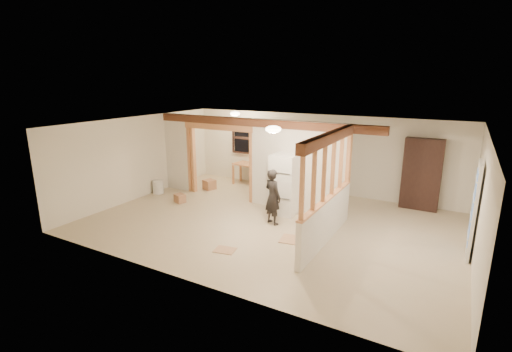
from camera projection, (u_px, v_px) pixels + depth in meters
The scene contains 30 objects.
floor at pixel (270, 223), 9.51m from camera, with size 9.00×6.50×0.01m, color #BCAB8C.
ceiling at pixel (272, 125), 8.88m from camera, with size 9.00×6.50×0.01m, color white.
wall_back at pixel (317, 153), 11.93m from camera, with size 9.00×0.01×2.50m, color silver.
wall_front at pixel (186, 217), 6.45m from camera, with size 9.00×0.01×2.50m, color silver.
wall_left at pixel (140, 157), 11.33m from camera, with size 0.01×6.50×2.50m, color silver.
wall_right at pixel (481, 205), 7.06m from camera, with size 0.01×6.50×2.50m, color silver.
partition_left_stub at pixel (178, 152), 12.13m from camera, with size 0.90×0.12×2.50m, color silver.
partition_center at pixel (298, 167), 10.11m from camera, with size 2.80×0.12×2.50m, color silver.
doorway_frame at pixel (219, 162), 11.38m from camera, with size 2.46×0.14×2.20m, color tan.
header_beam_back at pixel (259, 123), 10.39m from camera, with size 7.00×0.18×0.22m, color brown.
header_beam_right at pixel (330, 137), 7.81m from camera, with size 0.18×3.30×0.22m, color brown.
pony_wall at pixel (326, 221), 8.29m from camera, with size 0.12×3.20×1.00m, color silver.
stud_partition at pixel (329, 171), 8.00m from camera, with size 0.14×3.20×1.32m, color tan.
window_back at pixel (246, 138), 13.02m from camera, with size 1.12×0.10×1.10m, color black.
french_door at pixel (474, 210), 7.50m from camera, with size 0.12×0.86×2.00m, color white.
ceiling_dome_main at pixel (273, 129), 8.32m from camera, with size 0.36×0.36×0.16m, color #FFEABF.
ceiling_dome_util at pixel (235, 114), 12.01m from camera, with size 0.32×0.32×0.14m, color #FFEABF.
hanging_bulb at pixel (237, 126), 11.25m from camera, with size 0.07×0.07×0.07m, color #FFD88C.
refrigerator at pixel (285, 184), 9.98m from camera, with size 0.68×0.66×1.65m, color white.
woman at pixel (273, 197), 9.28m from camera, with size 0.52×0.34×1.42m, color black.
work_table at pixel (250, 174), 12.86m from camera, with size 1.16×0.58×0.73m, color tan.
potted_plant at pixel (253, 159), 12.78m from camera, with size 0.28×0.25×0.32m, color #285C29.
shop_vac at pixel (184, 177), 12.81m from camera, with size 0.46×0.46×0.60m, color #B9090F.
bookshelf at pixel (422, 174), 10.30m from camera, with size 1.00×0.33×2.01m, color black.
bucket at pixel (158, 187), 11.89m from camera, with size 0.34×0.34×0.44m, color silver.
box_util_a at pixel (257, 190), 11.79m from camera, with size 0.35×0.30×0.30m, color #AC7653.
box_util_b at pixel (209, 184), 12.36m from camera, with size 0.34×0.34×0.32m, color #AC7653.
box_front at pixel (180, 198), 11.05m from camera, with size 0.31×0.25×0.25m, color #AC7653.
floor_panel_near at pixel (292, 239), 8.49m from camera, with size 0.51×0.51×0.02m, color tan.
floor_panel_far at pixel (225, 250), 7.98m from camera, with size 0.44×0.35×0.01m, color tan.
Camera 1 is at (4.03, -7.94, 3.58)m, focal length 26.00 mm.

